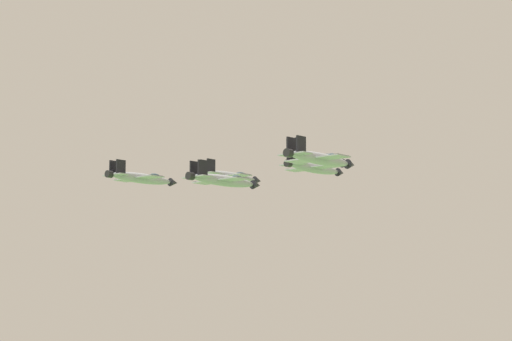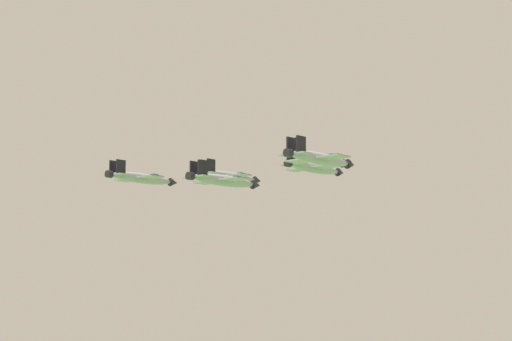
{
  "view_description": "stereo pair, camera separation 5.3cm",
  "coord_description": "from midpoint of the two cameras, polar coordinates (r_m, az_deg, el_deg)",
  "views": [
    {
      "loc": [
        187.48,
        -92.89,
        124.16
      ],
      "look_at": [
        29.62,
        -18.99,
        148.88
      ],
      "focal_mm": 71.52,
      "sensor_mm": 36.0,
      "label": 1
    },
    {
      "loc": [
        187.5,
        -92.84,
        124.16
      ],
      "look_at": [
        29.62,
        -18.99,
        148.88
      ],
      "focal_mm": 71.52,
      "sensor_mm": 36.0,
      "label": 2
    }
  ],
  "objects": [
    {
      "name": "jet_lead",
      "position": [
        188.53,
        3.31,
        0.16
      ],
      "size": [
        10.86,
        16.38,
        3.64
      ],
      "rotation": [
        0.0,
        0.0,
        1.99
      ],
      "color": "#9EA3A8"
    },
    {
      "name": "jet_left_wingman",
      "position": [
        185.97,
        -1.5,
        -0.33
      ],
      "size": [
        10.33,
        15.7,
        3.45
      ],
      "rotation": [
        0.0,
        0.0,
        1.95
      ],
      "color": "#9EA3A8"
    },
    {
      "name": "jet_right_wingman",
      "position": [
        172.74,
        3.44,
        0.69
      ],
      "size": [
        10.72,
        16.25,
        3.59
      ],
      "rotation": [
        0.0,
        0.0,
        1.97
      ],
      "color": "#9EA3A8"
    },
    {
      "name": "jet_left_outer",
      "position": [
        184.94,
        -6.4,
        -0.42
      ],
      "size": [
        10.68,
        16.18,
        3.58
      ],
      "rotation": [
        0.0,
        0.0,
        1.97
      ],
      "color": "#9EA3A8"
    },
    {
      "name": "jet_right_outer",
      "position": [
        156.68,
        3.61,
        0.68
      ],
      "size": [
        10.81,
        16.31,
        3.62
      ],
      "rotation": [
        0.0,
        0.0,
        1.99
      ],
      "color": "#9EA3A8"
    },
    {
      "name": "jet_slot_rear",
      "position": [
        169.89,
        -1.81,
        -0.54
      ],
      "size": [
        10.87,
        16.5,
        3.64
      ],
      "rotation": [
        0.0,
        0.0,
        1.96
      ],
      "color": "#9EA3A8"
    }
  ]
}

